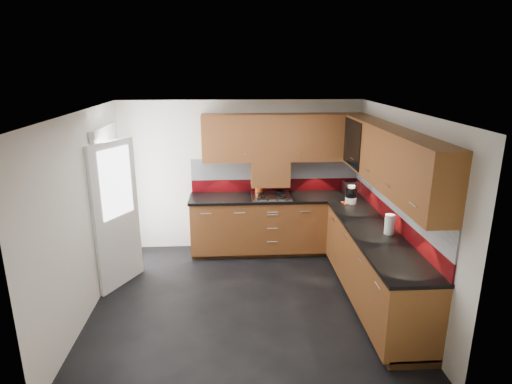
{
  "coord_description": "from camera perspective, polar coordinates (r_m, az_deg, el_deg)",
  "views": [
    {
      "loc": [
        -0.16,
        -4.87,
        2.9
      ],
      "look_at": [
        0.17,
        0.65,
        1.26
      ],
      "focal_mm": 30.0,
      "sensor_mm": 36.0,
      "label": 1
    }
  ],
  "objects": [
    {
      "name": "backsplash",
      "position": [
        6.2,
        10.12,
        0.43
      ],
      "size": [
        2.7,
        3.2,
        0.54
      ],
      "color": "maroon",
      "rests_on": "countertop"
    },
    {
      "name": "paper_towel",
      "position": [
        5.41,
        17.38,
        -4.13
      ],
      "size": [
        0.15,
        0.15,
        0.24
      ],
      "primitive_type": "cylinder",
      "rotation": [
        0.0,
        0.0,
        -0.41
      ],
      "color": "white",
      "rests_on": "countertop"
    },
    {
      "name": "toaster",
      "position": [
        7.03,
        12.5,
        0.65
      ],
      "size": [
        0.26,
        0.17,
        0.18
      ],
      "color": "silver",
      "rests_on": "countertop"
    },
    {
      "name": "room",
      "position": [
        5.07,
        -1.46,
        0.45
      ],
      "size": [
        4.0,
        3.8,
        2.64
      ],
      "color": "black"
    },
    {
      "name": "countertop",
      "position": [
        6.03,
        8.41,
        -2.84
      ],
      "size": [
        2.72,
        3.22,
        0.04
      ],
      "color": "black",
      "rests_on": "base_cabinets"
    },
    {
      "name": "extractor_hood",
      "position": [
        6.73,
        1.91,
        2.56
      ],
      "size": [
        0.6,
        0.33,
        0.4
      ],
      "primitive_type": "cube",
      "color": "brown",
      "rests_on": "room"
    },
    {
      "name": "back_door",
      "position": [
        6.13,
        -18.55,
        -2.11
      ],
      "size": [
        0.42,
        1.19,
        2.04
      ],
      "color": "white",
      "rests_on": "room"
    },
    {
      "name": "glass_cabinet",
      "position": [
        6.3,
        13.99,
        6.57
      ],
      "size": [
        0.32,
        0.8,
        0.66
      ],
      "color": "black",
      "rests_on": "room"
    },
    {
      "name": "base_cabinets",
      "position": [
        6.22,
        8.32,
        -6.99
      ],
      "size": [
        2.7,
        3.2,
        0.95
      ],
      "color": "brown",
      "rests_on": "room"
    },
    {
      "name": "upper_cabinets",
      "position": [
        5.91,
        10.31,
        5.89
      ],
      "size": [
        2.5,
        3.2,
        0.72
      ],
      "color": "brown",
      "rests_on": "room"
    },
    {
      "name": "gas_hob",
      "position": [
        6.65,
        2.01,
        -0.5
      ],
      "size": [
        0.61,
        0.53,
        0.05
      ],
      "color": "silver",
      "rests_on": "countertop"
    },
    {
      "name": "orange_cloth",
      "position": [
        6.49,
        12.13,
        -1.38
      ],
      "size": [
        0.18,
        0.16,
        0.02
      ],
      "primitive_type": "cube",
      "rotation": [
        0.0,
        0.0,
        0.26
      ],
      "color": "#DF4718",
      "rests_on": "countertop"
    },
    {
      "name": "food_processor",
      "position": [
        6.47,
        12.55,
        -0.39
      ],
      "size": [
        0.16,
        0.16,
        0.27
      ],
      "color": "white",
      "rests_on": "countertop"
    },
    {
      "name": "utensil_pot",
      "position": [
        6.76,
        0.38,
        0.5
      ],
      "size": [
        0.12,
        0.12,
        0.42
      ],
      "color": "#E44F15",
      "rests_on": "countertop"
    }
  ]
}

